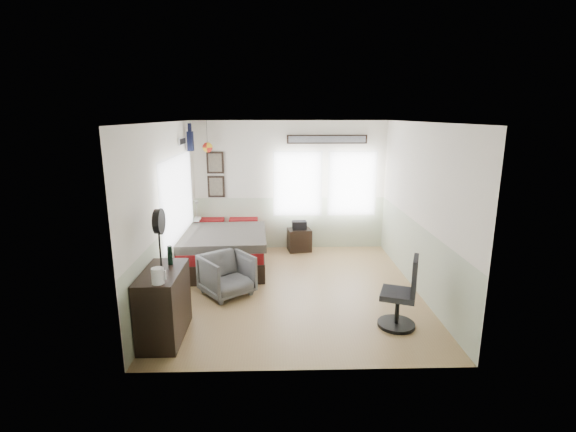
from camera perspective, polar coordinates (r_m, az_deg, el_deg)
name	(u,v)px	position (r m, az deg, el deg)	size (l,w,h in m)	color
ground_plane	(295,289)	(7.00, 0.92, -10.00)	(4.00, 4.50, 0.01)	tan
room_shell	(290,191)	(6.71, 0.24, 3.41)	(4.02, 4.52, 2.71)	silver
wall_decor	(235,151)	(8.43, -7.21, 8.76)	(3.55, 1.32, 1.44)	black
bed	(224,247)	(8.09, -8.71, -4.25)	(1.65, 2.23, 0.69)	black
dresser	(164,304)	(5.67, -16.62, -11.51)	(0.48, 1.00, 0.90)	black
armchair	(227,275)	(6.76, -8.36, -7.95)	(0.71, 0.73, 0.67)	#535353
nightstand	(299,240)	(8.82, 1.55, -3.28)	(0.47, 0.38, 0.47)	black
task_chair	(402,299)	(5.89, 15.35, -10.86)	(0.57, 0.57, 1.01)	black
kettle	(158,276)	(5.10, -17.39, -7.82)	(0.17, 0.14, 0.19)	silver
bottle	(170,255)	(5.67, -15.84, -5.17)	(0.06, 0.06, 0.25)	black
stand_fan	(159,223)	(5.36, -17.24, -0.86)	(0.08, 0.33, 0.80)	black
black_bag	(299,225)	(8.73, 1.56, -1.26)	(0.30, 0.19, 0.17)	black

